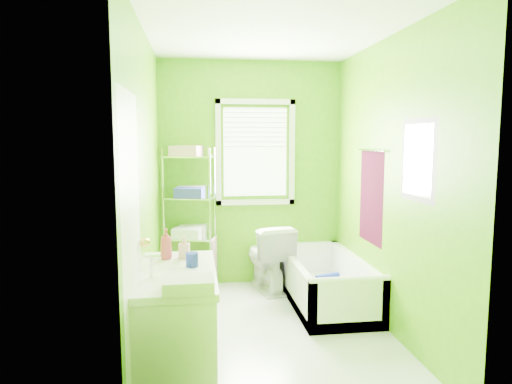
{
  "coord_description": "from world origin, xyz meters",
  "views": [
    {
      "loc": [
        -0.65,
        -3.82,
        1.71
      ],
      "look_at": [
        -0.1,
        0.25,
        1.23
      ],
      "focal_mm": 32.0,
      "sensor_mm": 36.0,
      "label": 1
    }
  ],
  "objects": [
    {
      "name": "ground",
      "position": [
        0.0,
        0.0,
        0.0
      ],
      "size": [
        2.9,
        2.9,
        0.0
      ],
      "primitive_type": "plane",
      "color": "silver",
      "rests_on": "ground"
    },
    {
      "name": "room_envelope",
      "position": [
        0.0,
        0.0,
        1.55
      ],
      "size": [
        2.14,
        2.94,
        2.62
      ],
      "color": "#4A8F06",
      "rests_on": "ground"
    },
    {
      "name": "window",
      "position": [
        0.05,
        1.42,
        1.61
      ],
      "size": [
        0.92,
        0.05,
        1.22
      ],
      "color": "white",
      "rests_on": "ground"
    },
    {
      "name": "door",
      "position": [
        -1.04,
        -1.0,
        1.0
      ],
      "size": [
        0.09,
        0.8,
        2.0
      ],
      "color": "white",
      "rests_on": "ground"
    },
    {
      "name": "right_wall_decor",
      "position": [
        1.04,
        -0.02,
        1.32
      ],
      "size": [
        0.04,
        1.48,
        1.17
      ],
      "color": "#3B061B",
      "rests_on": "ground"
    },
    {
      "name": "bathtub",
      "position": [
        0.68,
        0.63,
        0.16
      ],
      "size": [
        0.73,
        1.57,
        0.51
      ],
      "color": "white",
      "rests_on": "ground"
    },
    {
      "name": "toilet",
      "position": [
        0.15,
        1.14,
        0.38
      ],
      "size": [
        0.56,
        0.82,
        0.77
      ],
      "primitive_type": "imported",
      "rotation": [
        0.0,
        0.0,
        3.33
      ],
      "color": "white",
      "rests_on": "ground"
    },
    {
      "name": "vanity",
      "position": [
        -0.79,
        -0.71,
        0.43
      ],
      "size": [
        0.55,
        1.08,
        1.04
      ],
      "color": "white",
      "rests_on": "ground"
    },
    {
      "name": "wire_shelf_unit",
      "position": [
        -0.7,
        1.27,
        1.0
      ],
      "size": [
        0.6,
        0.49,
        1.63
      ],
      "color": "silver",
      "rests_on": "ground"
    }
  ]
}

